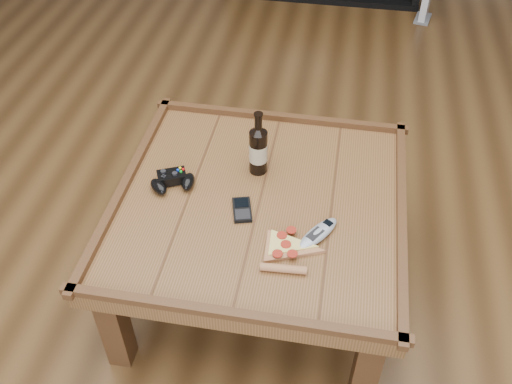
% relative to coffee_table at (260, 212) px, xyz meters
% --- Properties ---
extents(ground, '(6.00, 6.00, 0.00)m').
position_rel_coffee_table_xyz_m(ground, '(0.00, 0.00, -0.39)').
color(ground, '#402812').
rests_on(ground, ground).
extents(coffee_table, '(1.03, 1.03, 0.48)m').
position_rel_coffee_table_xyz_m(coffee_table, '(0.00, 0.00, 0.00)').
color(coffee_table, '#533617').
rests_on(coffee_table, ground).
extents(beer_bottle, '(0.07, 0.07, 0.26)m').
position_rel_coffee_table_xyz_m(beer_bottle, '(-0.03, 0.16, 0.16)').
color(beer_bottle, black).
rests_on(beer_bottle, coffee_table).
extents(game_controller, '(0.17, 0.15, 0.05)m').
position_rel_coffee_table_xyz_m(game_controller, '(-0.32, 0.02, 0.08)').
color(game_controller, black).
rests_on(game_controller, coffee_table).
extents(pizza_slice, '(0.17, 0.26, 0.03)m').
position_rel_coffee_table_xyz_m(pizza_slice, '(0.12, -0.21, 0.07)').
color(pizza_slice, '#B67C4F').
rests_on(pizza_slice, coffee_table).
extents(smartphone, '(0.09, 0.13, 0.02)m').
position_rel_coffee_table_xyz_m(smartphone, '(-0.05, -0.06, 0.07)').
color(smartphone, black).
rests_on(smartphone, coffee_table).
extents(remote_control, '(0.15, 0.18, 0.03)m').
position_rel_coffee_table_xyz_m(remote_control, '(0.22, -0.13, 0.07)').
color(remote_control, '#979DA4').
rests_on(remote_control, coffee_table).
extents(game_console, '(0.13, 0.19, 0.22)m').
position_rel_coffee_table_xyz_m(game_console, '(0.73, 2.42, -0.29)').
color(game_console, slate).
rests_on(game_console, ground).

